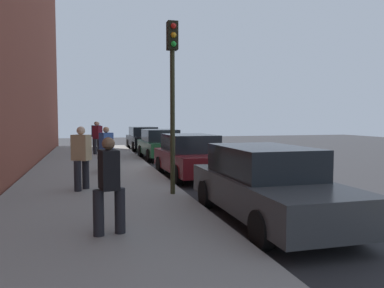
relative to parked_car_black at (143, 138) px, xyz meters
name	(u,v)px	position (x,y,z in m)	size (l,w,h in m)	color
ground_plane	(184,174)	(11.47, -0.05, -0.76)	(56.00, 56.00, 0.00)	#28282B
sidewalk	(94,175)	(11.47, -3.35, -0.68)	(28.00, 4.60, 0.15)	gray
lane_stripe_centre	(262,171)	(11.47, 3.15, -0.75)	(28.00, 0.14, 0.01)	gold
parked_car_black	(143,138)	(0.00, 0.00, 0.00)	(4.53, 1.98, 1.51)	black
parked_car_green	(161,144)	(6.07, 0.06, 0.00)	(4.17, 1.99, 1.51)	black
parked_car_maroon	(191,156)	(12.34, -0.02, 0.00)	(4.39, 2.00, 1.51)	black
parked_car_charcoal	(266,184)	(18.27, -0.01, 0.00)	(4.76, 1.92, 1.51)	black
pedestrian_navy_coat	(96,135)	(1.81, -3.07, 0.32)	(0.53, 0.55, 1.74)	black
pedestrian_blue_coat	(106,148)	(11.34, -2.88, 0.26)	(0.48, 0.52, 1.63)	black
pedestrian_tan_coat	(81,156)	(14.63, -3.68, 0.31)	(0.51, 0.55, 1.72)	black
pedestrian_black_coat	(109,183)	(18.87, -3.16, 0.26)	(0.48, 0.53, 1.63)	black
pedestrian_burgundy_coat	(97,137)	(4.02, -3.05, 0.33)	(0.55, 0.54, 1.75)	black
traffic_light_pole	(172,78)	(15.79, -1.41, 2.33)	(0.35, 0.26, 4.35)	#2D2D19
rolling_suitcase	(111,163)	(10.97, -2.71, -0.32)	(0.34, 0.22, 0.92)	#471E19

